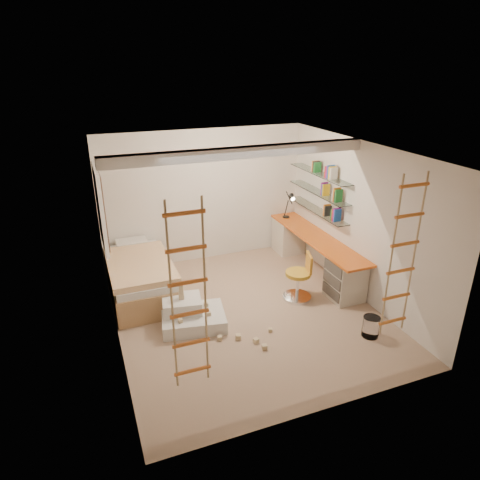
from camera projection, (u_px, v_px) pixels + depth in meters
name	position (u px, v px, depth m)	size (l,w,h in m)	color
floor	(247.00, 312.00, 6.88)	(4.50, 4.50, 0.00)	tan
ceiling_beam	(240.00, 153.00, 6.17)	(4.00, 0.18, 0.16)	white
window_frame	(100.00, 207.00, 6.92)	(0.06, 1.15, 1.35)	white
window_blind	(103.00, 207.00, 6.93)	(0.02, 1.00, 1.20)	#4C2D1E
rope_ladder_left	(189.00, 298.00, 4.34)	(0.41, 0.04, 2.13)	orange
rope_ladder_right	(403.00, 258.00, 5.24)	(0.41, 0.04, 2.13)	orange
waste_bin	(371.00, 327.00, 6.25)	(0.25, 0.25, 0.31)	white
desk	(314.00, 253.00, 8.04)	(0.56, 2.80, 0.75)	orange
shelves	(318.00, 192.00, 7.89)	(0.25, 1.80, 0.71)	white
bed	(140.00, 277.00, 7.32)	(1.02, 2.00, 0.69)	#AD7F51
task_lamp	(290.00, 202.00, 8.56)	(0.14, 0.36, 0.57)	black
swivel_chair	(299.00, 283.00, 7.18)	(0.60, 0.60, 0.82)	gold
play_platform	(190.00, 315.00, 6.52)	(1.06, 0.89, 0.42)	silver
toy_blocks	(216.00, 317.00, 6.31)	(1.33, 1.15, 0.69)	#CCB284
books	(319.00, 184.00, 7.83)	(0.14, 0.64, 0.92)	#194CA5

